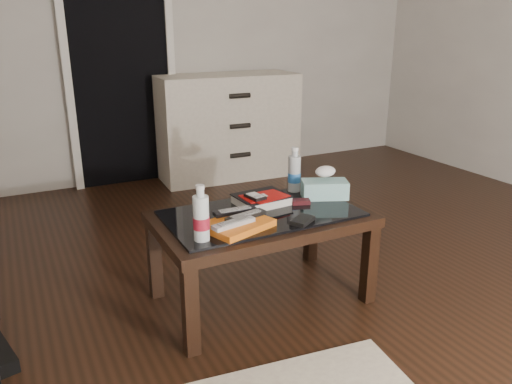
% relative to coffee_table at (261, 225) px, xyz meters
% --- Properties ---
extents(ground, '(5.00, 5.00, 0.00)m').
position_rel_coffee_table_xyz_m(ground, '(0.28, -0.20, -0.40)').
color(ground, black).
rests_on(ground, ground).
extents(doorway, '(0.90, 0.08, 2.07)m').
position_rel_coffee_table_xyz_m(doorway, '(-0.12, 2.26, 0.63)').
color(doorway, black).
rests_on(doorway, ground).
extents(coffee_table, '(1.00, 0.60, 0.46)m').
position_rel_coffee_table_xyz_m(coffee_table, '(0.00, 0.00, 0.00)').
color(coffee_table, black).
rests_on(coffee_table, ground).
extents(dresser, '(1.22, 0.56, 0.90)m').
position_rel_coffee_table_xyz_m(dresser, '(0.72, 2.03, 0.05)').
color(dresser, beige).
rests_on(dresser, ground).
extents(magazines, '(0.33, 0.29, 0.03)m').
position_rel_coffee_table_xyz_m(magazines, '(-0.18, -0.12, 0.08)').
color(magazines, orange).
rests_on(magazines, coffee_table).
extents(remote_silver, '(0.21, 0.09, 0.02)m').
position_rel_coffee_table_xyz_m(remote_silver, '(-0.21, -0.15, 0.11)').
color(remote_silver, '#AFAEB3').
rests_on(remote_silver, magazines).
extents(remote_black_front, '(0.21, 0.09, 0.02)m').
position_rel_coffee_table_xyz_m(remote_black_front, '(-0.13, -0.10, 0.11)').
color(remote_black_front, black).
rests_on(remote_black_front, magazines).
extents(remote_black_back, '(0.20, 0.06, 0.02)m').
position_rel_coffee_table_xyz_m(remote_black_back, '(-0.15, -0.03, 0.11)').
color(remote_black_back, black).
rests_on(remote_black_back, magazines).
extents(textbook, '(0.27, 0.22, 0.05)m').
position_rel_coffee_table_xyz_m(textbook, '(0.05, 0.10, 0.09)').
color(textbook, black).
rests_on(textbook, coffee_table).
extents(dvd_mailers, '(0.20, 0.14, 0.01)m').
position_rel_coffee_table_xyz_m(dvd_mailers, '(0.04, 0.08, 0.11)').
color(dvd_mailers, '#AF0E0B').
rests_on(dvd_mailers, textbook).
extents(ipod, '(0.08, 0.11, 0.02)m').
position_rel_coffee_table_xyz_m(ipod, '(0.00, 0.06, 0.12)').
color(ipod, black).
rests_on(ipod, dvd_mailers).
extents(flip_phone, '(0.10, 0.07, 0.02)m').
position_rel_coffee_table_xyz_m(flip_phone, '(0.23, 0.02, 0.08)').
color(flip_phone, black).
rests_on(flip_phone, coffee_table).
extents(wallet, '(0.14, 0.12, 0.02)m').
position_rel_coffee_table_xyz_m(wallet, '(0.11, -0.20, 0.07)').
color(wallet, black).
rests_on(wallet, coffee_table).
extents(water_bottle_left, '(0.07, 0.07, 0.24)m').
position_rel_coffee_table_xyz_m(water_bottle_left, '(-0.36, -0.17, 0.18)').
color(water_bottle_left, silver).
rests_on(water_bottle_left, coffee_table).
extents(water_bottle_right, '(0.08, 0.08, 0.24)m').
position_rel_coffee_table_xyz_m(water_bottle_right, '(0.30, 0.21, 0.18)').
color(water_bottle_right, '#B5BDC0').
rests_on(water_bottle_right, coffee_table).
extents(tissue_box, '(0.26, 0.20, 0.09)m').
position_rel_coffee_table_xyz_m(tissue_box, '(0.39, 0.04, 0.11)').
color(tissue_box, teal).
rests_on(tissue_box, coffee_table).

